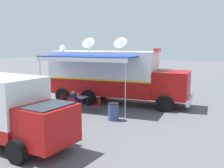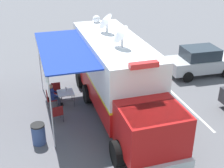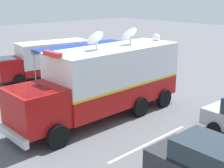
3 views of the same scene
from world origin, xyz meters
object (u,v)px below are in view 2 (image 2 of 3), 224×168
(folding_chair_beside_table, at_px, (56,90))
(traffic_cone, at_px, (89,64))
(car_behind_truck, at_px, (201,61))
(command_truck, at_px, (117,75))
(seated_responder, at_px, (53,95))
(trash_bin, at_px, (39,134))
(water_bottle, at_px, (66,89))
(folding_chair_at_table, at_px, (50,98))
(folding_chair_spare_by_truck, at_px, (57,112))
(folding_table, at_px, (65,93))

(folding_chair_beside_table, relative_size, traffic_cone, 1.50)
(folding_chair_beside_table, bearing_deg, car_behind_truck, -176.41)
(command_truck, relative_size, seated_responder, 7.60)
(folding_chair_beside_table, height_order, trash_bin, trash_bin)
(seated_responder, relative_size, trash_bin, 1.37)
(command_truck, relative_size, trash_bin, 10.44)
(trash_bin, distance_m, traffic_cone, 8.23)
(command_truck, xyz_separation_m, seated_responder, (2.92, -1.41, -1.30))
(water_bottle, distance_m, seated_responder, 0.70)
(traffic_cone, bearing_deg, seated_responder, 56.91)
(folding_chair_at_table, bearing_deg, water_bottle, -173.16)
(water_bottle, relative_size, seated_responder, 0.18)
(folding_chair_beside_table, bearing_deg, folding_chair_spare_by_truck, 83.60)
(folding_chair_beside_table, height_order, folding_chair_spare_by_truck, same)
(folding_chair_beside_table, bearing_deg, water_bottle, 121.40)
(folding_table, xyz_separation_m, folding_chair_beside_table, (0.36, -0.85, -0.16))
(folding_chair_beside_table, height_order, traffic_cone, folding_chair_beside_table)
(folding_table, xyz_separation_m, folding_chair_spare_by_truck, (0.63, 1.48, -0.16))
(folding_chair_at_table, height_order, seated_responder, seated_responder)
(folding_chair_beside_table, relative_size, car_behind_truck, 0.20)
(folding_chair_spare_by_truck, relative_size, car_behind_truck, 0.20)
(seated_responder, distance_m, trash_bin, 3.07)
(seated_responder, relative_size, car_behind_truck, 0.29)
(folding_table, distance_m, folding_chair_spare_by_truck, 1.62)
(folding_chair_beside_table, bearing_deg, traffic_cone, -126.07)
(folding_chair_beside_table, xyz_separation_m, seated_responder, (0.25, 0.80, 0.14))
(folding_table, distance_m, seated_responder, 0.61)
(car_behind_truck, bearing_deg, folding_table, 9.26)
(water_bottle, xyz_separation_m, folding_chair_beside_table, (0.42, -0.70, -0.32))
(water_bottle, xyz_separation_m, car_behind_truck, (-8.65, -1.27, 0.05))
(trash_bin, xyz_separation_m, traffic_cone, (-3.84, -7.28, -0.18))
(folding_chair_at_table, relative_size, seated_responder, 0.70)
(water_bottle, height_order, folding_chair_at_table, water_bottle)
(trash_bin, relative_size, car_behind_truck, 0.21)
(seated_responder, distance_m, traffic_cone, 5.23)
(folding_chair_at_table, xyz_separation_m, folding_chair_spare_by_truck, (-0.17, 1.53, 0.00))
(seated_responder, bearing_deg, folding_chair_spare_by_truck, 89.44)
(trash_bin, bearing_deg, folding_chair_at_table, -105.35)
(command_truck, distance_m, water_bottle, 2.93)
(folding_table, height_order, car_behind_truck, car_behind_truck)
(water_bottle, xyz_separation_m, trash_bin, (1.66, 3.01, -0.38))
(folding_table, bearing_deg, folding_chair_beside_table, -66.81)
(folding_table, xyz_separation_m, water_bottle, (-0.06, -0.15, 0.16))
(traffic_cone, height_order, car_behind_truck, car_behind_truck)
(folding_chair_spare_by_truck, relative_size, seated_responder, 0.70)
(command_truck, distance_m, seated_responder, 3.49)
(water_bottle, relative_size, trash_bin, 0.25)
(seated_responder, height_order, car_behind_truck, car_behind_truck)
(folding_chair_at_table, distance_m, trash_bin, 3.01)
(trash_bin, bearing_deg, water_bottle, -118.86)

